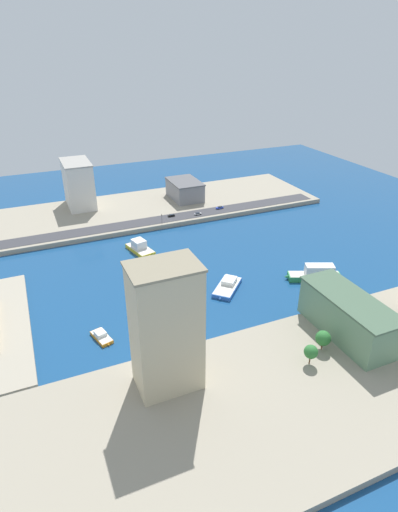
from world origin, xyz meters
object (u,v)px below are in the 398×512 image
Objects in this scene: terminal_long_green at (348,316)px; sedan_silver at (198,214)px; ferry_green_doubledeck at (316,274)px; traffic_light_waterfront at (162,218)px; water_taxi_orange at (101,336)px; catamaran_blue at (228,286)px; suv_black at (171,215)px; office_block_beige at (166,329)px; hatchback_blue at (220,208)px; ferry_yellow_fast at (140,248)px; warehouse_low_gray at (185,190)px; hotel_broad_white at (78,184)px.

sedan_silver is (138.09, 3.84, -7.45)m from terminal_long_green.
ferry_green_doubledeck is 0.65× the size of terminal_long_green.
terminal_long_green is at bearing -167.05° from traffic_light_waterfront.
water_taxi_orange is 1.90× the size of traffic_light_waterfront.
sedan_silver reaches higher than catamaran_blue.
suv_black reaches higher than catamaran_blue.
office_block_beige is 9.30× the size of sedan_silver.
sedan_silver is 18.73m from hatchback_blue.
ferry_green_doubledeck reaches higher than ferry_yellow_fast.
ferry_green_doubledeck is at bearing -23.79° from terminal_long_green.
catamaran_blue is at bearing -77.78° from water_taxi_orange.
sedan_silver is (-33.76, 4.30, -5.69)m from warehouse_low_gray.
catamaran_blue is 0.48× the size of terminal_long_green.
office_block_beige reaches higher than suv_black.
traffic_light_waterfront is at bearing 101.20° from sedan_silver.
water_taxi_orange is 110.88m from traffic_light_waterfront.
hotel_broad_white is at bearing 37.39° from traffic_light_waterfront.
warehouse_low_gray is at bearing 8.09° from ferry_green_doubledeck.
hotel_broad_white is 97.67m from hatchback_blue.
sedan_silver is at bearing -26.94° from office_block_beige.
warehouse_low_gray is (64.60, -52.88, 7.10)m from ferry_yellow_fast.
hotel_broad_white reaches higher than suv_black.
warehouse_low_gray is 6.54× the size of suv_black.
suv_black is 13.92m from traffic_light_waterfront.
water_taxi_orange is at bearing 146.36° from warehouse_low_gray.
traffic_light_waterfront reaches higher than hatchback_blue.
hotel_broad_white is (186.49, 71.55, 7.24)m from terminal_long_green.
terminal_long_green reaches higher than catamaran_blue.
suv_black is at bearing -33.05° from water_taxi_orange.
ferry_yellow_fast is at bearing 137.85° from suv_black.
terminal_long_green is 1.42× the size of warehouse_low_gray.
suv_black is (-29.68, 21.28, -5.71)m from warehouse_low_gray.
sedan_silver is at bearing 13.37° from ferry_green_doubledeck.
hotel_broad_white reaches higher than warehouse_low_gray.
hatchback_blue reaches higher than suv_black.
ferry_green_doubledeck reaches higher than sedan_silver.
hatchback_blue is (90.36, -39.65, 2.33)m from catamaran_blue.
warehouse_low_gray is at bearing -101.49° from hotel_broad_white.
hotel_broad_white is at bearing 13.57° from ferry_yellow_fast.
water_taxi_orange is 96.86m from terminal_long_green.
ferry_yellow_fast is 47.12m from suv_black.
water_taxi_orange is 0.41× the size of warehouse_low_gray.
office_block_beige is 6.96× the size of traffic_light_waterfront.
water_taxi_orange is 160.53m from warehouse_low_gray.
ferry_yellow_fast is at bearing 26.19° from catamaran_blue.
ferry_green_doubledeck is 0.92× the size of warehouse_low_gray.
traffic_light_waterfront is (-39.04, 30.99, -2.23)m from warehouse_low_gray.
office_block_beige reaches higher than hotel_broad_white.
ferry_yellow_fast is 0.51× the size of terminal_long_green.
catamaran_blue is at bearing 177.17° from suv_black.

